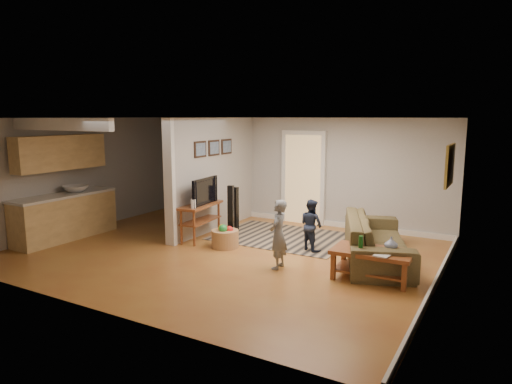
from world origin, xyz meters
TOP-DOWN VIEW (x-y plane):
  - ground at (0.00, 0.00)m, footprint 7.50×7.50m
  - room_shell at (-1.07, 0.43)m, footprint 7.54×6.02m
  - area_rug at (0.46, 1.53)m, footprint 2.76×2.02m
  - sofa at (2.60, 0.96)m, footprint 1.86×2.80m
  - coffee_table at (2.82, -0.05)m, footprint 1.24×0.75m
  - tv_console at (-0.94, 0.55)m, footprint 0.57×1.23m
  - speaker_left at (-0.38, 0.82)m, footprint 0.14×0.14m
  - speaker_right at (-0.62, 1.40)m, footprint 0.10×0.10m
  - toy_basket at (-0.18, 0.29)m, footprint 0.53×0.53m
  - child at (1.28, -0.31)m, footprint 0.32×0.45m
  - toddler at (1.35, 0.94)m, footprint 0.59×0.54m

SIDE VIEW (x-z plane):
  - ground at x=0.00m, z-range 0.00..0.00m
  - sofa at x=2.60m, z-range -0.38..0.38m
  - child at x=1.28m, z-range -0.59..0.59m
  - toddler at x=1.35m, z-range -0.49..0.49m
  - area_rug at x=0.46m, z-range 0.00..0.01m
  - toy_basket at x=-0.18m, z-range -0.04..0.43m
  - coffee_table at x=2.82m, z-range 0.01..0.73m
  - speaker_right at x=-0.62m, z-range 0.00..1.01m
  - speaker_left at x=-0.38m, z-range 0.00..1.14m
  - tv_console at x=-0.94m, z-range 0.17..1.19m
  - room_shell at x=-1.07m, z-range 0.20..2.72m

